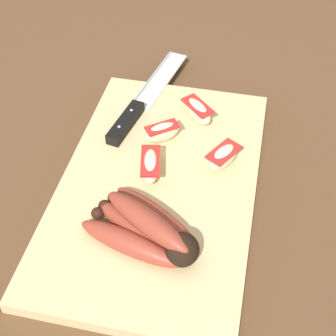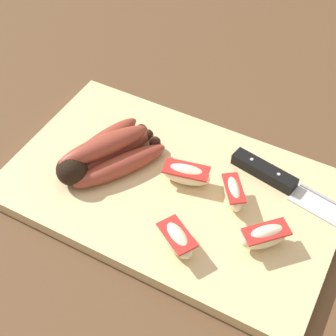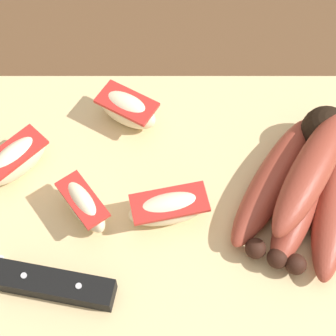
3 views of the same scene
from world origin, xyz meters
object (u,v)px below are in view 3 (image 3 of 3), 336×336
object	(u,v)px
apple_wedge_near	(17,159)
apple_wedge_middle	(85,205)
banana_bunch	(308,180)
apple_wedge_extra	(129,109)
apple_wedge_far	(170,208)

from	to	relation	value
apple_wedge_near	apple_wedge_middle	size ratio (longest dim) A/B	1.09
banana_bunch	apple_wedge_extra	bearing A→B (deg)	153.87
apple_wedge_middle	apple_wedge_near	bearing A→B (deg)	144.67
banana_bunch	apple_wedge_extra	distance (m)	0.18
banana_bunch	apple_wedge_extra	xyz separation A→B (m)	(-0.16, 0.08, -0.00)
apple_wedge_middle	apple_wedge_extra	xyz separation A→B (m)	(0.03, 0.10, -0.00)
apple_wedge_middle	apple_wedge_extra	distance (m)	0.11
apple_wedge_near	apple_wedge_extra	world-z (taller)	apple_wedge_near
apple_wedge_middle	apple_wedge_extra	world-z (taller)	apple_wedge_middle
apple_wedge_extra	apple_wedge_near	bearing A→B (deg)	-149.87
apple_wedge_near	apple_wedge_middle	world-z (taller)	same
apple_wedge_far	apple_wedge_extra	world-z (taller)	apple_wedge_extra
apple_wedge_extra	apple_wedge_far	bearing A→B (deg)	-69.11
apple_wedge_middle	apple_wedge_extra	bearing A→B (deg)	71.96
apple_wedge_near	apple_wedge_extra	xyz separation A→B (m)	(0.10, 0.06, -0.00)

